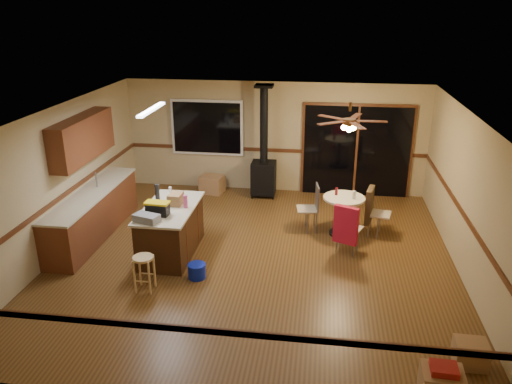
% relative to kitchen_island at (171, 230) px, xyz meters
% --- Properties ---
extents(floor, '(7.00, 7.00, 0.00)m').
position_rel_kitchen_island_xyz_m(floor, '(1.50, 0.00, -0.45)').
color(floor, '#573818').
rests_on(floor, ground).
extents(ceiling, '(7.00, 7.00, 0.00)m').
position_rel_kitchen_island_xyz_m(ceiling, '(1.50, 0.00, 2.15)').
color(ceiling, silver).
rests_on(ceiling, ground).
extents(wall_back, '(7.00, 0.00, 7.00)m').
position_rel_kitchen_island_xyz_m(wall_back, '(1.50, 3.50, 0.85)').
color(wall_back, tan).
rests_on(wall_back, ground).
extents(wall_front, '(7.00, 0.00, 7.00)m').
position_rel_kitchen_island_xyz_m(wall_front, '(1.50, -3.50, 0.85)').
color(wall_front, tan).
rests_on(wall_front, ground).
extents(wall_left, '(0.00, 7.00, 7.00)m').
position_rel_kitchen_island_xyz_m(wall_left, '(-2.00, 0.00, 0.85)').
color(wall_left, tan).
rests_on(wall_left, ground).
extents(wall_right, '(0.00, 7.00, 7.00)m').
position_rel_kitchen_island_xyz_m(wall_right, '(5.00, 0.00, 0.85)').
color(wall_right, tan).
rests_on(wall_right, ground).
extents(chair_rail, '(7.00, 7.00, 0.08)m').
position_rel_kitchen_island_xyz_m(chair_rail, '(1.50, 0.00, 0.55)').
color(chair_rail, '#4F2813').
rests_on(chair_rail, ground).
extents(window, '(1.72, 0.10, 1.32)m').
position_rel_kitchen_island_xyz_m(window, '(-0.10, 3.45, 1.05)').
color(window, black).
rests_on(window, ground).
extents(sliding_door, '(2.52, 0.10, 2.10)m').
position_rel_kitchen_island_xyz_m(sliding_door, '(3.40, 3.45, 0.60)').
color(sliding_door, black).
rests_on(sliding_door, ground).
extents(lower_cabinets, '(0.60, 3.00, 0.86)m').
position_rel_kitchen_island_xyz_m(lower_cabinets, '(-1.70, 0.50, -0.02)').
color(lower_cabinets, brown).
rests_on(lower_cabinets, ground).
extents(countertop, '(0.64, 3.04, 0.04)m').
position_rel_kitchen_island_xyz_m(countertop, '(-1.70, 0.50, 0.43)').
color(countertop, beige).
rests_on(countertop, lower_cabinets).
extents(upper_cabinets, '(0.35, 2.00, 0.80)m').
position_rel_kitchen_island_xyz_m(upper_cabinets, '(-1.83, 0.70, 1.45)').
color(upper_cabinets, brown).
rests_on(upper_cabinets, ground).
extents(kitchen_island, '(0.88, 1.68, 0.90)m').
position_rel_kitchen_island_xyz_m(kitchen_island, '(0.00, 0.00, 0.00)').
color(kitchen_island, '#361D0D').
rests_on(kitchen_island, ground).
extents(wood_stove, '(0.55, 0.50, 2.52)m').
position_rel_kitchen_island_xyz_m(wood_stove, '(1.30, 3.05, 0.28)').
color(wood_stove, black).
rests_on(wood_stove, ground).
extents(ceiling_fan, '(0.24, 0.24, 0.55)m').
position_rel_kitchen_island_xyz_m(ceiling_fan, '(3.08, 1.21, 1.76)').
color(ceiling_fan, brown).
rests_on(ceiling_fan, ceiling).
extents(fluorescent_strip, '(0.10, 1.20, 0.04)m').
position_rel_kitchen_island_xyz_m(fluorescent_strip, '(-0.30, 0.30, 2.11)').
color(fluorescent_strip, white).
rests_on(fluorescent_strip, ceiling).
extents(toolbox_grey, '(0.46, 0.34, 0.13)m').
position_rel_kitchen_island_xyz_m(toolbox_grey, '(-0.18, -0.65, 0.51)').
color(toolbox_grey, slate).
rests_on(toolbox_grey, kitchen_island).
extents(toolbox_black, '(0.39, 0.22, 0.21)m').
position_rel_kitchen_island_xyz_m(toolbox_black, '(-0.09, -0.36, 0.55)').
color(toolbox_black, black).
rests_on(toolbox_black, kitchen_island).
extents(toolbox_yellow_lid, '(0.42, 0.24, 0.03)m').
position_rel_kitchen_island_xyz_m(toolbox_yellow_lid, '(-0.09, -0.36, 0.67)').
color(toolbox_yellow_lid, gold).
rests_on(toolbox_yellow_lid, toolbox_black).
extents(box_on_island, '(0.23, 0.31, 0.20)m').
position_rel_kitchen_island_xyz_m(box_on_island, '(0.08, 0.15, 0.55)').
color(box_on_island, olive).
rests_on(box_on_island, kitchen_island).
extents(bottle_dark, '(0.10, 0.10, 0.29)m').
position_rel_kitchen_island_xyz_m(bottle_dark, '(-0.32, 0.33, 0.59)').
color(bottle_dark, black).
rests_on(bottle_dark, kitchen_island).
extents(bottle_pink, '(0.09, 0.09, 0.23)m').
position_rel_kitchen_island_xyz_m(bottle_pink, '(0.29, 0.02, 0.56)').
color(bottle_pink, '#D84C8C').
rests_on(bottle_pink, kitchen_island).
extents(bottle_white, '(0.07, 0.07, 0.16)m').
position_rel_kitchen_island_xyz_m(bottle_white, '(-0.15, 0.57, 0.53)').
color(bottle_white, white).
rests_on(bottle_white, kitchen_island).
extents(bar_stool, '(0.36, 0.36, 0.59)m').
position_rel_kitchen_island_xyz_m(bar_stool, '(-0.05, -1.27, -0.16)').
color(bar_stool, tan).
rests_on(bar_stool, floor).
extents(blue_bucket, '(0.39, 0.39, 0.25)m').
position_rel_kitchen_island_xyz_m(blue_bucket, '(0.66, -0.79, -0.33)').
color(blue_bucket, '#0C1EAA').
rests_on(blue_bucket, floor).
extents(dining_table, '(0.80, 0.80, 0.78)m').
position_rel_kitchen_island_xyz_m(dining_table, '(3.08, 1.21, 0.07)').
color(dining_table, black).
rests_on(dining_table, ground).
extents(glass_red, '(0.06, 0.06, 0.15)m').
position_rel_kitchen_island_xyz_m(glass_red, '(2.93, 1.31, 0.40)').
color(glass_red, '#590C14').
rests_on(glass_red, dining_table).
extents(glass_cream, '(0.08, 0.08, 0.15)m').
position_rel_kitchen_island_xyz_m(glass_cream, '(3.26, 1.16, 0.40)').
color(glass_cream, beige).
rests_on(glass_cream, dining_table).
extents(chair_left, '(0.46, 0.45, 0.51)m').
position_rel_kitchen_island_xyz_m(chair_left, '(2.49, 1.33, 0.14)').
color(chair_left, tan).
rests_on(chair_left, ground).
extents(chair_near, '(0.57, 0.59, 0.70)m').
position_rel_kitchen_island_xyz_m(chair_near, '(3.11, 0.35, 0.14)').
color(chair_near, tan).
rests_on(chair_near, ground).
extents(chair_right, '(0.54, 0.51, 0.70)m').
position_rel_kitchen_island_xyz_m(chair_right, '(3.60, 1.30, 0.14)').
color(chair_right, tan).
rests_on(chair_right, ground).
extents(box_under_window, '(0.59, 0.50, 0.42)m').
position_rel_kitchen_island_xyz_m(box_under_window, '(0.06, 3.10, -0.24)').
color(box_under_window, olive).
rests_on(box_under_window, floor).
extents(box_corner_a, '(0.49, 0.42, 0.36)m').
position_rel_kitchen_island_xyz_m(box_corner_a, '(4.11, -3.01, -0.27)').
color(box_corner_a, olive).
rests_on(box_corner_a, floor).
extents(box_corner_b, '(0.41, 0.35, 0.32)m').
position_rel_kitchen_island_xyz_m(box_corner_b, '(4.58, -2.39, -0.29)').
color(box_corner_b, olive).
rests_on(box_corner_b, floor).
extents(box_small_red, '(0.31, 0.26, 0.08)m').
position_rel_kitchen_island_xyz_m(box_small_red, '(4.11, -3.01, -0.06)').
color(box_small_red, maroon).
rests_on(box_small_red, box_corner_a).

